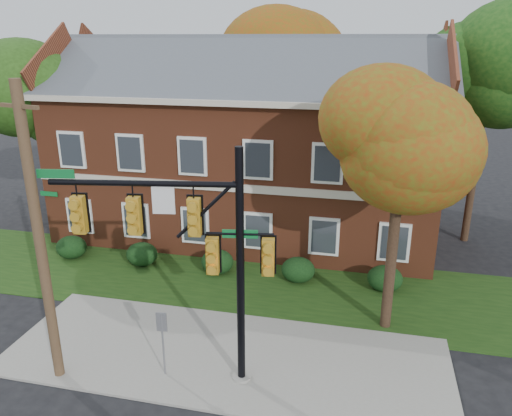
% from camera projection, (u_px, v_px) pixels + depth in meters
% --- Properties ---
extents(ground, '(120.00, 120.00, 0.00)m').
position_uv_depth(ground, '(216.00, 377.00, 14.98)').
color(ground, black).
rests_on(ground, ground).
extents(sidewalk, '(14.00, 5.00, 0.08)m').
position_uv_depth(sidewalk, '(225.00, 356.00, 15.89)').
color(sidewalk, gray).
rests_on(sidewalk, ground).
extents(grass_strip, '(30.00, 6.00, 0.04)m').
position_uv_depth(grass_strip, '(259.00, 285.00, 20.50)').
color(grass_strip, '#193811').
rests_on(grass_strip, ground).
extents(apartment_building, '(18.80, 8.80, 9.74)m').
position_uv_depth(apartment_building, '(246.00, 136.00, 24.80)').
color(apartment_building, brown).
rests_on(apartment_building, ground).
extents(hedge_far_left, '(1.40, 1.26, 1.05)m').
position_uv_depth(hedge_far_left, '(71.00, 247.00, 22.89)').
color(hedge_far_left, black).
rests_on(hedge_far_left, ground).
extents(hedge_left, '(1.40, 1.26, 1.05)m').
position_uv_depth(hedge_left, '(142.00, 254.00, 22.15)').
color(hedge_left, black).
rests_on(hedge_left, ground).
extents(hedge_center, '(1.40, 1.26, 1.05)m').
position_uv_depth(hedge_center, '(217.00, 262.00, 21.41)').
color(hedge_center, black).
rests_on(hedge_center, ground).
extents(hedge_right, '(1.40, 1.26, 1.05)m').
position_uv_depth(hedge_right, '(298.00, 270.00, 20.67)').
color(hedge_right, black).
rests_on(hedge_right, ground).
extents(hedge_far_right, '(1.40, 1.26, 1.05)m').
position_uv_depth(hedge_far_right, '(385.00, 278.00, 19.93)').
color(hedge_far_right, black).
rests_on(hedge_far_right, ground).
extents(tree_near_right, '(4.50, 4.25, 8.58)m').
position_uv_depth(tree_near_right, '(411.00, 140.00, 15.27)').
color(tree_near_right, black).
rests_on(tree_near_right, ground).
extents(tree_left_rear, '(5.40, 5.10, 8.88)m').
position_uv_depth(tree_left_rear, '(55.00, 99.00, 25.28)').
color(tree_left_rear, black).
rests_on(tree_left_rear, ground).
extents(tree_right_rear, '(6.30, 5.95, 10.62)m').
position_uv_depth(tree_right_rear, '(497.00, 74.00, 22.17)').
color(tree_right_rear, black).
rests_on(tree_right_rear, ground).
extents(tree_far_rear, '(6.84, 6.46, 11.52)m').
position_uv_depth(tree_far_rear, '(298.00, 51.00, 30.48)').
color(tree_far_rear, black).
rests_on(tree_far_rear, ground).
extents(traffic_signal, '(6.27, 1.23, 7.06)m').
position_uv_depth(traffic_signal, '(193.00, 243.00, 13.48)').
color(traffic_signal, gray).
rests_on(traffic_signal, ground).
extents(utility_pole, '(1.34, 0.43, 8.72)m').
position_uv_depth(utility_pole, '(39.00, 240.00, 13.59)').
color(utility_pole, '#513826').
rests_on(utility_pole, ground).
extents(sign_post, '(0.32, 0.07, 2.16)m').
position_uv_depth(sign_post, '(162.00, 334.00, 14.56)').
color(sign_post, slate).
rests_on(sign_post, ground).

